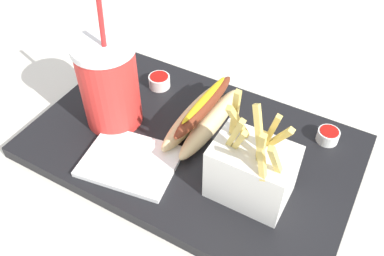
# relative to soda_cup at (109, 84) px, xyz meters

# --- Properties ---
(ground_plane) EXTENTS (2.40, 2.40, 0.02)m
(ground_plane) POSITION_rel_soda_cup_xyz_m (0.13, 0.02, -0.10)
(ground_plane) COLOR silver
(food_tray) EXTENTS (0.49, 0.30, 0.02)m
(food_tray) POSITION_rel_soda_cup_xyz_m (0.13, 0.02, -0.08)
(food_tray) COLOR black
(food_tray) RESTS_ON ground_plane
(soda_cup) EXTENTS (0.09, 0.09, 0.22)m
(soda_cup) POSITION_rel_soda_cup_xyz_m (0.00, 0.00, 0.00)
(soda_cup) COLOR red
(soda_cup) RESTS_ON food_tray
(fries_basket) EXTENTS (0.10, 0.08, 0.17)m
(fries_basket) POSITION_rel_soda_cup_xyz_m (0.25, -0.03, -0.03)
(fries_basket) COLOR white
(fries_basket) RESTS_ON food_tray
(hot_dog_1) EXTENTS (0.07, 0.18, 0.06)m
(hot_dog_1) POSITION_rel_soda_cup_xyz_m (0.13, 0.05, -0.05)
(hot_dog_1) COLOR #E5C689
(hot_dog_1) RESTS_ON food_tray
(ketchup_cup_1) EXTENTS (0.03, 0.03, 0.02)m
(ketchup_cup_1) POSITION_rel_soda_cup_xyz_m (0.31, 0.12, -0.06)
(ketchup_cup_1) COLOR white
(ketchup_cup_1) RESTS_ON food_tray
(ketchup_cup_2) EXTENTS (0.04, 0.04, 0.02)m
(ketchup_cup_2) POSITION_rel_soda_cup_xyz_m (0.02, 0.10, -0.06)
(ketchup_cup_2) COLOR white
(ketchup_cup_2) RESTS_ON food_tray
(napkin_stack) EXTENTS (0.15, 0.12, 0.01)m
(napkin_stack) POSITION_rel_soda_cup_xyz_m (0.08, -0.06, -0.07)
(napkin_stack) COLOR white
(napkin_stack) RESTS_ON food_tray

